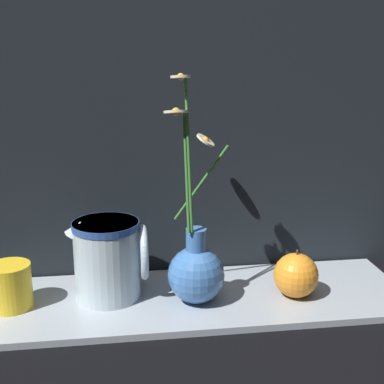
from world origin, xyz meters
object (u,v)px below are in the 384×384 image
Objects in this scene: yellow_mug at (9,286)px; orange_fruit at (296,275)px; vase_with_flowers at (196,268)px; ceramic_pitcher at (109,256)px.

orange_fruit reaches higher than yellow_mug.
orange_fruit is at bearing -3.05° from yellow_mug.
orange_fruit is (0.50, -0.03, 0.00)m from yellow_mug.
vase_with_flowers is 0.32m from yellow_mug.
yellow_mug is at bearing 176.95° from orange_fruit.
vase_with_flowers is 0.18m from orange_fruit.
ceramic_pitcher reaches higher than yellow_mug.
vase_with_flowers is 4.48× the size of orange_fruit.
ceramic_pitcher is at bearing 165.53° from vase_with_flowers.
orange_fruit is (0.18, -0.01, -0.02)m from vase_with_flowers.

